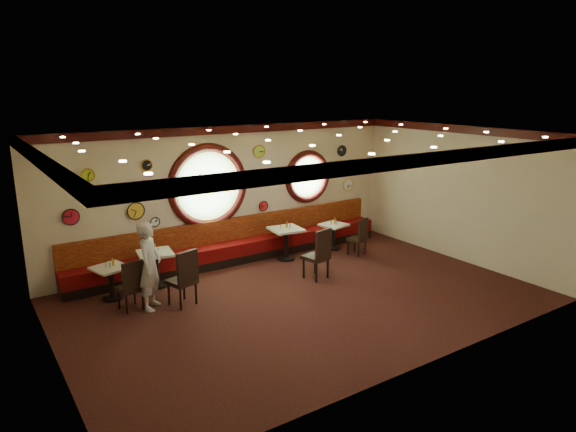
% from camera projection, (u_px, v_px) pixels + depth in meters
% --- Properties ---
extents(floor, '(9.00, 6.00, 0.00)m').
position_uv_depth(floor, '(304.00, 299.00, 10.09)').
color(floor, black).
rests_on(floor, ground).
extents(ceiling, '(9.00, 6.00, 0.02)m').
position_uv_depth(ceiling, '(305.00, 135.00, 9.31)').
color(ceiling, gold).
rests_on(ceiling, wall_back).
extents(wall_back, '(9.00, 0.02, 3.20)m').
position_uv_depth(wall_back, '(231.00, 194.00, 12.12)').
color(wall_back, beige).
rests_on(wall_back, floor).
extents(wall_front, '(9.00, 0.02, 3.20)m').
position_uv_depth(wall_front, '(427.00, 265.00, 7.28)').
color(wall_front, beige).
rests_on(wall_front, floor).
extents(wall_left, '(0.02, 6.00, 3.20)m').
position_uv_depth(wall_left, '(47.00, 265.00, 7.29)').
color(wall_left, beige).
rests_on(wall_left, floor).
extents(wall_right, '(0.02, 6.00, 3.20)m').
position_uv_depth(wall_right, '(460.00, 194.00, 12.11)').
color(wall_right, beige).
rests_on(wall_right, floor).
extents(molding_back, '(9.00, 0.10, 0.18)m').
position_uv_depth(molding_back, '(231.00, 129.00, 11.71)').
color(molding_back, '#320909').
rests_on(molding_back, wall_back).
extents(molding_front, '(9.00, 0.10, 0.18)m').
position_uv_depth(molding_front, '(432.00, 159.00, 6.95)').
color(molding_front, '#320909').
rests_on(molding_front, wall_back).
extents(molding_left, '(0.10, 6.00, 0.18)m').
position_uv_depth(molding_left, '(38.00, 159.00, 6.95)').
color(molding_left, '#320909').
rests_on(molding_left, wall_back).
extents(molding_right, '(0.10, 6.00, 0.18)m').
position_uv_depth(molding_right, '(464.00, 129.00, 11.71)').
color(molding_right, '#320909').
rests_on(molding_right, wall_back).
extents(banquette_base, '(8.00, 0.55, 0.20)m').
position_uv_depth(banquette_base, '(239.00, 257.00, 12.27)').
color(banquette_base, black).
rests_on(banquette_base, floor).
extents(banquette_seat, '(8.00, 0.55, 0.30)m').
position_uv_depth(banquette_seat, '(238.00, 247.00, 12.20)').
color(banquette_seat, '#5B0709').
rests_on(banquette_seat, banquette_base).
extents(banquette_back, '(8.00, 0.10, 0.55)m').
position_uv_depth(banquette_back, '(234.00, 229.00, 12.28)').
color(banquette_back, '#600709').
rests_on(banquette_back, wall_back).
extents(porthole_left_glass, '(1.66, 0.02, 1.66)m').
position_uv_depth(porthole_left_glass, '(208.00, 186.00, 11.74)').
color(porthole_left_glass, '#87B86E').
rests_on(porthole_left_glass, wall_back).
extents(porthole_left_frame, '(1.98, 0.18, 1.98)m').
position_uv_depth(porthole_left_frame, '(208.00, 186.00, 11.73)').
color(porthole_left_frame, '#320909').
rests_on(porthole_left_frame, wall_back).
extents(porthole_left_ring, '(1.61, 0.03, 1.61)m').
position_uv_depth(porthole_left_ring, '(209.00, 186.00, 11.70)').
color(porthole_left_ring, gold).
rests_on(porthole_left_ring, wall_back).
extents(porthole_right_glass, '(1.10, 0.02, 1.10)m').
position_uv_depth(porthole_right_glass, '(307.00, 177.00, 13.25)').
color(porthole_right_glass, '#87B86E').
rests_on(porthole_right_glass, wall_back).
extents(porthole_right_frame, '(1.38, 0.18, 1.38)m').
position_uv_depth(porthole_right_frame, '(308.00, 177.00, 13.24)').
color(porthole_right_frame, '#320909').
rests_on(porthole_right_frame, wall_back).
extents(porthole_right_ring, '(1.09, 0.03, 1.09)m').
position_uv_depth(porthole_right_ring, '(308.00, 177.00, 13.21)').
color(porthole_right_ring, gold).
rests_on(porthole_right_ring, wall_back).
extents(wall_clock_0, '(0.32, 0.03, 0.32)m').
position_uv_depth(wall_clock_0, '(71.00, 217.00, 10.18)').
color(wall_clock_0, red).
rests_on(wall_clock_0, wall_back).
extents(wall_clock_1, '(0.24, 0.03, 0.24)m').
position_uv_depth(wall_clock_1, '(147.00, 165.00, 10.81)').
color(wall_clock_1, black).
rests_on(wall_clock_1, wall_back).
extents(wall_clock_2, '(0.24, 0.03, 0.24)m').
position_uv_depth(wall_clock_2, '(263.00, 206.00, 12.65)').
color(wall_clock_2, red).
rests_on(wall_clock_2, wall_back).
extents(wall_clock_3, '(0.20, 0.03, 0.20)m').
position_uv_depth(wall_clock_3, '(155.00, 222.00, 11.17)').
color(wall_clock_3, white).
rests_on(wall_clock_3, wall_back).
extents(wall_clock_4, '(0.26, 0.03, 0.26)m').
position_uv_depth(wall_clock_4, '(88.00, 175.00, 10.19)').
color(wall_clock_4, '#AACD29').
rests_on(wall_clock_4, wall_back).
extents(wall_clock_5, '(0.36, 0.03, 0.36)m').
position_uv_depth(wall_clock_5, '(136.00, 211.00, 10.88)').
color(wall_clock_5, gold).
rests_on(wall_clock_5, wall_back).
extents(wall_clock_6, '(0.22, 0.03, 0.22)m').
position_uv_depth(wall_clock_6, '(280.00, 174.00, 12.73)').
color(wall_clock_6, gold).
rests_on(wall_clock_6, wall_back).
extents(wall_clock_7, '(0.30, 0.03, 0.30)m').
position_uv_depth(wall_clock_7, '(259.00, 152.00, 12.26)').
color(wall_clock_7, '#9CCD40').
rests_on(wall_clock_7, wall_back).
extents(wall_clock_8, '(0.28, 0.03, 0.28)m').
position_uv_depth(wall_clock_8, '(342.00, 151.00, 13.66)').
color(wall_clock_8, black).
rests_on(wall_clock_8, wall_back).
extents(wall_clock_9, '(0.34, 0.03, 0.34)m').
position_uv_depth(wall_clock_9, '(348.00, 185.00, 14.03)').
color(wall_clock_9, white).
rests_on(wall_clock_9, wall_back).
extents(table_a, '(0.75, 0.75, 0.67)m').
position_uv_depth(table_a, '(111.00, 279.00, 10.00)').
color(table_a, black).
rests_on(table_a, floor).
extents(table_b, '(0.78, 0.78, 0.75)m').
position_uv_depth(table_b, '(156.00, 265.00, 10.62)').
color(table_b, black).
rests_on(table_b, floor).
extents(table_c, '(0.78, 0.78, 0.78)m').
position_uv_depth(table_c, '(286.00, 240.00, 12.31)').
color(table_c, black).
rests_on(table_c, floor).
extents(table_d, '(0.70, 0.70, 0.66)m').
position_uv_depth(table_d, '(333.00, 233.00, 13.12)').
color(table_d, black).
rests_on(table_d, floor).
extents(chair_a, '(0.47, 0.47, 0.61)m').
position_uv_depth(chair_a, '(132.00, 282.00, 9.46)').
color(chair_a, black).
rests_on(chair_a, floor).
extents(chair_b, '(0.57, 0.57, 0.69)m').
position_uv_depth(chair_b, '(185.00, 274.00, 9.64)').
color(chair_b, black).
rests_on(chair_b, floor).
extents(chair_c, '(0.56, 0.56, 0.70)m').
position_uv_depth(chair_c, '(320.00, 251.00, 10.99)').
color(chair_c, black).
rests_on(chair_c, floor).
extents(chair_d, '(0.49, 0.49, 0.58)m').
position_uv_depth(chair_d, '(360.00, 234.00, 12.60)').
color(chair_d, black).
rests_on(chair_d, floor).
extents(condiment_a_salt, '(0.03, 0.03, 0.09)m').
position_uv_depth(condiment_a_salt, '(106.00, 264.00, 9.94)').
color(condiment_a_salt, silver).
rests_on(condiment_a_salt, table_a).
extents(condiment_b_salt, '(0.04, 0.04, 0.10)m').
position_uv_depth(condiment_b_salt, '(152.00, 250.00, 10.53)').
color(condiment_b_salt, silver).
rests_on(condiment_b_salt, table_b).
extents(condiment_c_salt, '(0.04, 0.04, 0.11)m').
position_uv_depth(condiment_c_salt, '(281.00, 227.00, 12.18)').
color(condiment_c_salt, silver).
rests_on(condiment_c_salt, table_c).
extents(condiment_d_salt, '(0.04, 0.04, 0.11)m').
position_uv_depth(condiment_d_salt, '(331.00, 222.00, 13.00)').
color(condiment_d_salt, silver).
rests_on(condiment_d_salt, table_d).
extents(condiment_a_pepper, '(0.03, 0.03, 0.10)m').
position_uv_depth(condiment_a_pepper, '(110.00, 265.00, 9.90)').
color(condiment_a_pepper, silver).
rests_on(condiment_a_pepper, table_a).
extents(condiment_b_pepper, '(0.03, 0.03, 0.09)m').
position_uv_depth(condiment_b_pepper, '(158.00, 250.00, 10.52)').
color(condiment_b_pepper, '#BBBABF').
rests_on(condiment_b_pepper, table_b).
extents(condiment_c_pepper, '(0.04, 0.04, 0.11)m').
position_uv_depth(condiment_c_pepper, '(290.00, 226.00, 12.21)').
color(condiment_c_pepper, '#BBBABF').
rests_on(condiment_c_pepper, table_c).
extents(condiment_d_pepper, '(0.03, 0.03, 0.09)m').
position_uv_depth(condiment_d_pepper, '(336.00, 223.00, 12.99)').
color(condiment_d_pepper, silver).
rests_on(condiment_d_pepper, table_d).
extents(condiment_a_bottle, '(0.05, 0.05, 0.15)m').
position_uv_depth(condiment_a_bottle, '(113.00, 262.00, 9.98)').
color(condiment_a_bottle, gold).
rests_on(condiment_a_bottle, table_a).
extents(condiment_b_bottle, '(0.05, 0.05, 0.15)m').
position_uv_depth(condiment_b_bottle, '(155.00, 247.00, 10.65)').
color(condiment_b_bottle, gold).
rests_on(condiment_b_bottle, table_b).
extents(condiment_c_bottle, '(0.05, 0.05, 0.16)m').
position_uv_depth(condiment_c_bottle, '(287.00, 224.00, 12.28)').
color(condiment_c_bottle, orange).
rests_on(condiment_c_bottle, table_c).
extents(condiment_d_bottle, '(0.05, 0.05, 0.17)m').
position_uv_depth(condiment_d_bottle, '(335.00, 220.00, 13.10)').
color(condiment_d_bottle, gold).
rests_on(condiment_d_bottle, table_d).
extents(waiter, '(0.70, 0.73, 1.69)m').
position_uv_depth(waiter, '(150.00, 266.00, 9.50)').
color(waiter, silver).
rests_on(waiter, floor).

